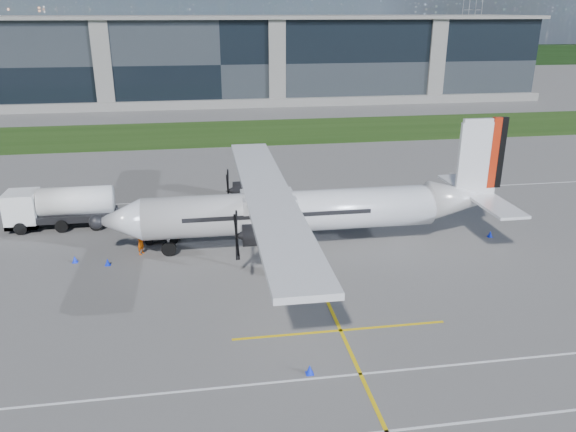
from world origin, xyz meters
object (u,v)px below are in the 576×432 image
object	(u,v)px
baggage_tug	(162,229)
safety_cone_portwing	(310,369)
safety_cone_nose_port	(108,262)
fuel_tanker_truck	(53,208)
turboprop_aircraft	(306,187)
pylon_east	(472,15)
safety_cone_fwd	(75,259)
ground_crew_person	(141,240)
safety_cone_stbdwing	(249,187)
safety_cone_tail	(490,234)

from	to	relation	value
baggage_tug	safety_cone_portwing	world-z (taller)	baggage_tug
safety_cone_nose_port	fuel_tanker_truck	bearing A→B (deg)	122.63
turboprop_aircraft	safety_cone_nose_port	distance (m)	14.83
pylon_east	safety_cone_nose_port	xyz separation A→B (m)	(-95.92, -145.28, -14.75)
turboprop_aircraft	safety_cone_portwing	size ratio (longest dim) A/B	62.10
safety_cone_nose_port	pylon_east	bearing A→B (deg)	56.57
turboprop_aircraft	safety_cone_fwd	distance (m)	17.05
ground_crew_person	safety_cone_stbdwing	bearing A→B (deg)	-5.51
ground_crew_person	safety_cone_nose_port	xyz separation A→B (m)	(-2.16, -1.59, -0.81)
fuel_tanker_truck	baggage_tug	xyz separation A→B (m)	(8.74, -4.18, -0.74)
baggage_tug	safety_cone_fwd	bearing A→B (deg)	-151.57
safety_cone_fwd	safety_cone_nose_port	bearing A→B (deg)	-19.64
safety_cone_nose_port	safety_cone_fwd	size ratio (longest dim) A/B	1.00
pylon_east	safety_cone_nose_port	world-z (taller)	pylon_east
turboprop_aircraft	safety_cone_nose_port	bearing A→B (deg)	-175.99
safety_cone_fwd	ground_crew_person	bearing A→B (deg)	9.49
pylon_east	safety_cone_tail	xyz separation A→B (m)	(-67.20, -144.56, -14.75)
turboprop_aircraft	ground_crew_person	distance (m)	12.51
ground_crew_person	safety_cone_portwing	bearing A→B (deg)	-122.88
safety_cone_fwd	safety_cone_stbdwing	world-z (taller)	same
ground_crew_person	safety_cone_tail	xyz separation A→B (m)	(26.56, -0.86, -0.81)
safety_cone_tail	ground_crew_person	bearing A→B (deg)	178.14
pylon_east	fuel_tanker_truck	size ratio (longest dim) A/B	3.40
pylon_east	ground_crew_person	size ratio (longest dim) A/B	14.12
safety_cone_tail	fuel_tanker_truck	bearing A→B (deg)	167.62
safety_cone_nose_port	baggage_tug	bearing A→B (deg)	48.77
turboprop_aircraft	safety_cone_nose_port	xyz separation A→B (m)	(-14.13, -0.99, -4.41)
ground_crew_person	safety_cone_tail	bearing A→B (deg)	-65.14
ground_crew_person	safety_cone_nose_port	bearing A→B (deg)	153.02
ground_crew_person	safety_cone_tail	size ratio (longest dim) A/B	4.25
safety_cone_fwd	safety_cone_stbdwing	distance (m)	20.37
turboprop_aircraft	safety_cone_stbdwing	distance (m)	15.91
safety_cone_nose_port	safety_cone_stbdwing	world-z (taller)	same
safety_cone_fwd	safety_cone_portwing	xyz separation A→B (m)	(13.82, -15.13, 0.00)
fuel_tanker_truck	safety_cone_fwd	xyz separation A→B (m)	(2.90, -7.35, -1.40)
turboprop_aircraft	safety_cone_fwd	xyz separation A→B (m)	(-16.47, -0.16, -4.41)
pylon_east	safety_cone_tail	bearing A→B (deg)	-114.93
safety_cone_nose_port	safety_cone_fwd	world-z (taller)	same
baggage_tug	ground_crew_person	bearing A→B (deg)	-119.14
baggage_tug	safety_cone_tail	world-z (taller)	baggage_tug
safety_cone_tail	safety_cone_nose_port	size ratio (longest dim) A/B	1.00
safety_cone_tail	baggage_tug	bearing A→B (deg)	172.60
safety_cone_portwing	safety_cone_stbdwing	distance (m)	30.31
baggage_tug	ground_crew_person	size ratio (longest dim) A/B	1.43
pylon_east	baggage_tug	bearing A→B (deg)	-123.19
pylon_east	ground_crew_person	bearing A→B (deg)	-123.12
turboprop_aircraft	safety_cone_tail	world-z (taller)	turboprop_aircraft
baggage_tug	safety_cone_nose_port	size ratio (longest dim) A/B	6.09
safety_cone_tail	safety_cone_nose_port	xyz separation A→B (m)	(-28.72, -0.73, 0.00)
ground_crew_person	safety_cone_stbdwing	size ratio (longest dim) A/B	4.25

